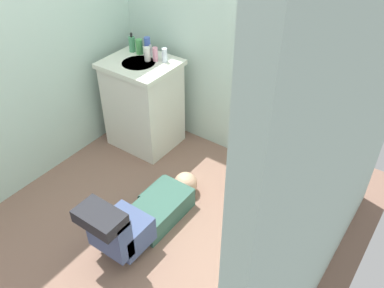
{
  "coord_description": "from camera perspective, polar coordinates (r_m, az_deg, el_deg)",
  "views": [
    {
      "loc": [
        1.43,
        -1.59,
        2.32
      ],
      "look_at": [
        0.01,
        0.42,
        0.45
      ],
      "focal_mm": 38.0,
      "sensor_mm": 36.0,
      "label": 1
    }
  ],
  "objects": [
    {
      "name": "bottle_green",
      "position": [
        3.59,
        -7.41,
        13.39
      ],
      "size": [
        0.06,
        0.06,
        0.13
      ],
      "primitive_type": "cylinder",
      "color": "#4BA253",
      "rests_on": "vanity_cabinet"
    },
    {
      "name": "wall_right",
      "position": [
        1.96,
        21.03,
        -0.48
      ],
      "size": [
        0.08,
        2.08,
        2.4
      ],
      "primitive_type": "cube",
      "color": "silver",
      "rests_on": "ground_plane"
    },
    {
      "name": "bottle_blue",
      "position": [
        3.56,
        -6.28,
        13.48
      ],
      "size": [
        0.05,
        0.05,
        0.16
      ],
      "primitive_type": "cylinder",
      "color": "#435EBB",
      "rests_on": "vanity_cabinet"
    },
    {
      "name": "person_plumber",
      "position": [
        2.94,
        -7.04,
        -9.84
      ],
      "size": [
        0.39,
        1.06,
        0.52
      ],
      "color": "#33594C",
      "rests_on": "ground_plane"
    },
    {
      "name": "bottle_white",
      "position": [
        3.46,
        -6.3,
        12.44
      ],
      "size": [
        0.05,
        0.05,
        0.12
      ],
      "primitive_type": "cylinder",
      "color": "white",
      "rests_on": "vanity_cabinet"
    },
    {
      "name": "bottle_pink",
      "position": [
        3.45,
        -5.18,
        12.44
      ],
      "size": [
        0.04,
        0.04,
        0.12
      ],
      "primitive_type": "cylinder",
      "color": "pink",
      "rests_on": "vanity_cabinet"
    },
    {
      "name": "bottle_clear",
      "position": [
        3.43,
        -3.86,
        12.33
      ],
      "size": [
        0.04,
        0.04,
        0.12
      ],
      "primitive_type": "cylinder",
      "color": "silver",
      "rests_on": "vanity_cabinet"
    },
    {
      "name": "wall_left",
      "position": [
        3.24,
        -22.47,
        14.31
      ],
      "size": [
        0.08,
        2.08,
        2.4
      ],
      "primitive_type": "cube",
      "color": "silver",
      "rests_on": "ground_plane"
    },
    {
      "name": "ground_plane",
      "position": [
        3.17,
        -4.58,
        -10.51
      ],
      "size": [
        2.75,
        3.08,
        0.04
      ],
      "primitive_type": "cube",
      "color": "#836151"
    },
    {
      "name": "wall_back",
      "position": [
        3.23,
        6.99,
        16.69
      ],
      "size": [
        2.41,
        0.08,
        2.4
      ],
      "primitive_type": "cube",
      "color": "silver",
      "rests_on": "ground_plane"
    },
    {
      "name": "faucet",
      "position": [
        3.55,
        -5.84,
        12.93
      ],
      "size": [
        0.02,
        0.02,
        0.1
      ],
      "primitive_type": "cylinder",
      "color": "silver",
      "rests_on": "vanity_cabinet"
    },
    {
      "name": "soap_dispenser",
      "position": [
        3.64,
        -8.42,
        13.72
      ],
      "size": [
        0.06,
        0.06,
        0.17
      ],
      "color": "#479063",
      "rests_on": "vanity_cabinet"
    },
    {
      "name": "paper_towel_roll",
      "position": [
        3.16,
        6.66,
        -7.31
      ],
      "size": [
        0.11,
        0.11,
        0.23
      ],
      "primitive_type": "cylinder",
      "color": "white",
      "rests_on": "ground_plane"
    },
    {
      "name": "toilet",
      "position": [
        3.14,
        14.66,
        -2.7
      ],
      "size": [
        0.36,
        0.46,
        0.75
      ],
      "color": "silver",
      "rests_on": "ground_plane"
    },
    {
      "name": "toilet_paper_roll",
      "position": [
        2.81,
        11.68,
        -17.83
      ],
      "size": [
        0.11,
        0.11,
        0.1
      ],
      "primitive_type": "cylinder",
      "color": "white",
      "rests_on": "ground_plane"
    },
    {
      "name": "vanity_cabinet",
      "position": [
        3.66,
        -6.82,
        5.73
      ],
      "size": [
        0.6,
        0.52,
        0.82
      ],
      "color": "silver",
      "rests_on": "ground_plane"
    },
    {
      "name": "tissue_box",
      "position": [
        2.97,
        15.85,
        4.96
      ],
      "size": [
        0.22,
        0.11,
        0.1
      ],
      "primitive_type": "cube",
      "color": "silver",
      "rests_on": "toilet"
    }
  ]
}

